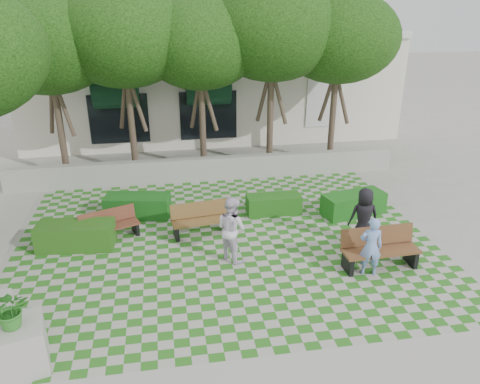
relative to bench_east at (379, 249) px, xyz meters
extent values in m
plane|color=gray|center=(-3.84, 0.87, -0.52)|extent=(90.00, 90.00, 0.00)
plane|color=#2B721E|center=(-3.84, 1.87, -0.51)|extent=(12.00, 12.00, 0.00)
cube|color=#9E9B93|center=(-3.84, 7.07, -0.07)|extent=(15.00, 0.36, 0.90)
cube|color=brown|center=(0.00, -0.08, -0.01)|extent=(2.06, 0.69, 0.07)
cube|color=brown|center=(-0.01, 0.21, 0.30)|extent=(2.04, 0.21, 0.51)
cube|color=black|center=(-0.90, -0.11, -0.27)|extent=(0.13, 0.57, 0.50)
cube|color=black|center=(0.91, -0.05, -0.27)|extent=(0.13, 0.57, 0.50)
cube|color=brown|center=(-4.44, 2.57, -0.06)|extent=(1.89, 0.80, 0.06)
cube|color=brown|center=(-4.48, 2.83, 0.22)|extent=(1.83, 0.37, 0.46)
cube|color=black|center=(-5.25, 2.46, -0.29)|extent=(0.17, 0.52, 0.45)
cube|color=black|center=(-3.64, 2.68, -0.29)|extent=(0.17, 0.52, 0.45)
cube|color=#582C1E|center=(-7.14, 2.70, -0.10)|extent=(1.75, 1.11, 0.06)
cube|color=#582C1E|center=(-7.24, 2.92, 0.15)|extent=(1.60, 0.74, 0.42)
cube|color=black|center=(-7.83, 2.42, -0.31)|extent=(0.26, 0.47, 0.41)
cube|color=black|center=(-6.45, 2.98, -0.31)|extent=(0.26, 0.47, 0.41)
cube|color=#155216|center=(0.59, 3.18, -0.16)|extent=(2.19, 1.26, 0.72)
cube|color=#1B5115|center=(-1.98, 3.70, -0.21)|extent=(1.77, 0.72, 0.62)
cube|color=#144C16|center=(-6.41, 4.20, -0.15)|extent=(2.18, 1.19, 0.72)
cube|color=#204D14|center=(-8.09, 2.41, -0.14)|extent=(2.20, 1.07, 0.74)
cube|color=#9E9B93|center=(-8.43, -2.31, -0.03)|extent=(1.19, 1.19, 0.98)
imported|color=#2E7D27|center=(-8.43, -2.31, 0.85)|extent=(0.81, 0.74, 0.76)
imported|color=#7DA0E5|center=(-0.42, -0.31, 0.29)|extent=(0.65, 0.50, 1.61)
imported|color=black|center=(0.06, 1.24, 0.34)|extent=(0.89, 0.62, 1.72)
imported|color=silver|center=(-3.79, 1.06, 0.40)|extent=(1.08, 1.13, 1.83)
cylinder|color=#47382B|center=(-9.34, 8.47, 1.30)|extent=(0.26, 0.26, 3.64)
ellipsoid|color=#1E4C11|center=(-9.34, 8.47, 4.55)|extent=(4.80, 4.80, 3.60)
cylinder|color=#47382B|center=(-6.64, 8.47, 1.39)|extent=(0.26, 0.26, 3.81)
ellipsoid|color=#1E4C11|center=(-6.64, 8.47, 4.79)|extent=(5.00, 5.00, 3.75)
cylinder|color=#47382B|center=(-3.84, 8.47, 1.28)|extent=(0.26, 0.26, 3.58)
ellipsoid|color=#1E4C11|center=(-3.84, 8.47, 4.48)|extent=(4.60, 4.60, 3.45)
cylinder|color=#47382B|center=(-1.04, 8.47, 1.44)|extent=(0.26, 0.26, 3.92)
ellipsoid|color=#1E4C11|center=(-1.04, 8.47, 4.94)|extent=(5.20, 5.20, 3.90)
cylinder|color=#47382B|center=(1.66, 8.47, 1.33)|extent=(0.26, 0.26, 3.70)
ellipsoid|color=#1E4C11|center=(1.66, 8.47, 4.63)|extent=(4.80, 4.80, 3.60)
cube|color=silver|center=(-2.84, 15.07, 1.98)|extent=(18.00, 8.00, 5.00)
cube|color=white|center=(-2.84, 11.07, 4.48)|extent=(18.00, 0.30, 0.30)
cube|color=black|center=(2.16, 11.05, 1.68)|extent=(1.40, 0.10, 2.40)
cylinder|color=#0E341D|center=(-7.34, 11.05, 2.48)|extent=(3.00, 1.80, 1.80)
cube|color=black|center=(-7.34, 11.05, 1.08)|extent=(2.60, 0.08, 2.20)
cylinder|color=#0E341D|center=(-3.34, 11.05, 2.48)|extent=(3.00, 1.80, 1.80)
cube|color=black|center=(-3.34, 11.05, 1.08)|extent=(2.60, 0.08, 2.20)
camera|label=1|loc=(-5.44, -10.00, 6.20)|focal=35.00mm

